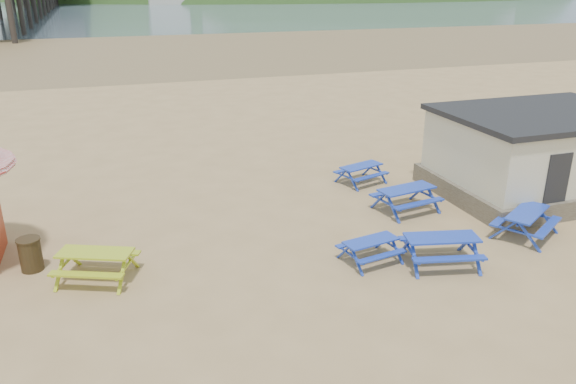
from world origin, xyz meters
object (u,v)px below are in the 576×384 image
object	(u,v)px
picnic_table_yellow	(97,265)
amenity_block	(540,153)
litter_bin	(30,254)
picnic_table_blue_b	(361,174)

from	to	relation	value
picnic_table_yellow	amenity_block	world-z (taller)	amenity_block
picnic_table_yellow	litter_bin	world-z (taller)	litter_bin
picnic_table_blue_b	amenity_block	distance (m)	6.72
picnic_table_blue_b	litter_bin	bearing A→B (deg)	179.89
picnic_table_blue_b	litter_bin	size ratio (longest dim) A/B	2.18
picnic_table_blue_b	litter_bin	distance (m)	12.41
litter_bin	amenity_block	world-z (taller)	amenity_block
picnic_table_blue_b	amenity_block	world-z (taller)	amenity_block
picnic_table_blue_b	picnic_table_yellow	world-z (taller)	picnic_table_yellow
picnic_table_yellow	litter_bin	xyz separation A→B (m)	(-1.73, 1.14, 0.07)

